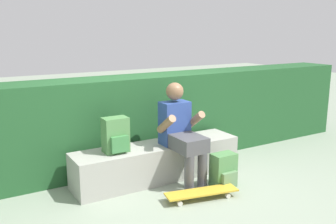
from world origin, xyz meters
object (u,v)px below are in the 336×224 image
object	(u,v)px
bench_main	(158,161)
backpack_on_ground	(224,171)
person_skater	(181,130)
skateboard_near_person	(202,192)
backpack_on_bench	(116,136)

from	to	relation	value
bench_main	backpack_on_ground	xyz separation A→B (m)	(0.53, -0.62, -0.02)
person_skater	skateboard_near_person	size ratio (longest dim) A/B	1.43
person_skater	bench_main	bearing A→B (deg)	131.64
person_skater	backpack_on_ground	size ratio (longest dim) A/B	2.95
skateboard_near_person	backpack_on_bench	world-z (taller)	backpack_on_bench
skateboard_near_person	backpack_on_ground	size ratio (longest dim) A/B	2.06
bench_main	backpack_on_ground	distance (m)	0.81
bench_main	skateboard_near_person	world-z (taller)	bench_main
skateboard_near_person	backpack_on_bench	xyz separation A→B (m)	(-0.66, 0.75, 0.55)
person_skater	skateboard_near_person	xyz separation A→B (m)	(-0.08, -0.54, -0.56)
person_skater	skateboard_near_person	world-z (taller)	person_skater
skateboard_near_person	backpack_on_ground	xyz separation A→B (m)	(0.41, 0.14, 0.12)
backpack_on_bench	backpack_on_ground	world-z (taller)	backpack_on_bench
bench_main	person_skater	distance (m)	0.51
person_skater	backpack_on_ground	xyz separation A→B (m)	(0.33, -0.40, -0.44)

